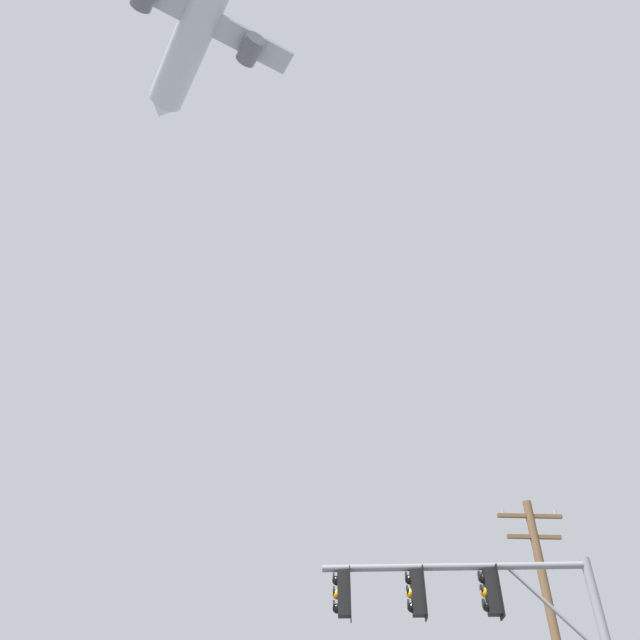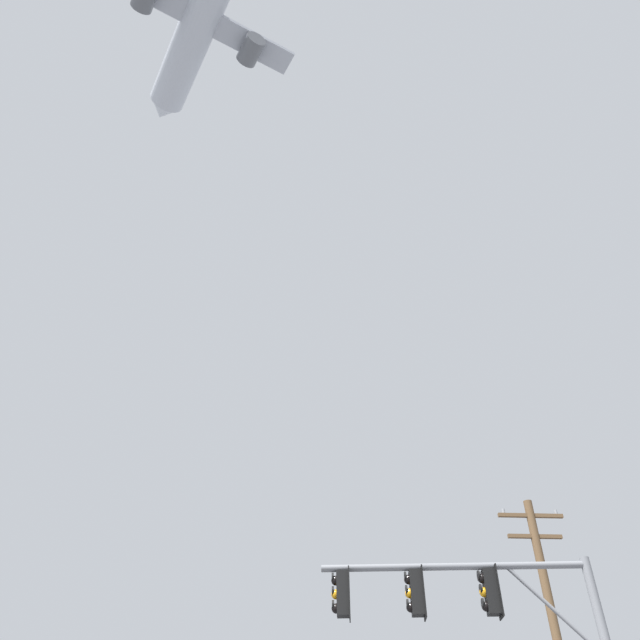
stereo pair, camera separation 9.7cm
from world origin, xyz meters
name	(u,v)px [view 1 (the left image)]	position (x,y,z in m)	size (l,w,h in m)	color
signal_pole_near	(487,623)	(3.21, 8.27, 4.43)	(5.78, 0.84, 5.71)	slate
airplane	(199,20)	(-9.25, 18.86, 50.53)	(14.78, 19.14, 5.52)	#B7BCC6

